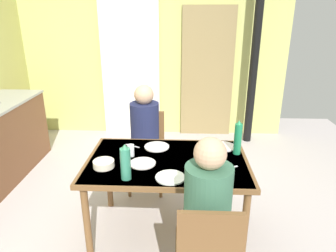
% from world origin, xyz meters
% --- Properties ---
extents(ground_plane, '(6.54, 6.54, 0.00)m').
position_xyz_m(ground_plane, '(0.00, 0.00, 0.00)').
color(ground_plane, '#BBB1B1').
extents(wall_back, '(4.24, 0.10, 2.78)m').
position_xyz_m(wall_back, '(0.00, 2.52, 1.39)').
color(wall_back, '#B9BC67').
rests_on(wall_back, ground_plane).
extents(door_wooden, '(0.80, 0.05, 2.00)m').
position_xyz_m(door_wooden, '(0.90, 2.44, 1.00)').
color(door_wooden, olive).
rests_on(door_wooden, ground_plane).
extents(stove_pipe_column, '(0.12, 0.12, 2.78)m').
position_xyz_m(stove_pipe_column, '(1.55, 2.17, 1.39)').
color(stove_pipe_column, black).
rests_on(stove_pipe_column, ground_plane).
extents(curtain_panel, '(0.90, 0.03, 2.33)m').
position_xyz_m(curtain_panel, '(-0.29, 2.42, 1.17)').
color(curtain_panel, white).
rests_on(curtain_panel, ground_plane).
extents(dining_table, '(1.36, 0.89, 0.73)m').
position_xyz_m(dining_table, '(0.40, -0.03, 0.66)').
color(dining_table, brown).
rests_on(dining_table, ground_plane).
extents(chair_near_diner, '(0.40, 0.40, 0.87)m').
position_xyz_m(chair_near_diner, '(0.69, -0.83, 0.50)').
color(chair_near_diner, brown).
rests_on(chair_near_diner, ground_plane).
extents(chair_far_diner, '(0.40, 0.40, 0.87)m').
position_xyz_m(chair_far_diner, '(0.13, 0.76, 0.50)').
color(chair_far_diner, brown).
rests_on(chair_far_diner, ground_plane).
extents(person_near_diner, '(0.30, 0.37, 0.77)m').
position_xyz_m(person_near_diner, '(0.69, -0.69, 0.78)').
color(person_near_diner, '#406A56').
rests_on(person_near_diner, ground_plane).
extents(person_far_diner, '(0.30, 0.37, 0.77)m').
position_xyz_m(person_far_diner, '(0.13, 0.63, 0.78)').
color(person_far_diner, '#1E2843').
rests_on(person_far_diner, ground_plane).
extents(water_bottle_green_near, '(0.08, 0.08, 0.28)m').
position_xyz_m(water_bottle_green_near, '(0.11, -0.35, 0.86)').
color(water_bottle_green_near, '#348467').
rests_on(water_bottle_green_near, dining_table).
extents(water_bottle_green_far, '(0.07, 0.07, 0.31)m').
position_xyz_m(water_bottle_green_far, '(1.01, 0.12, 0.88)').
color(water_bottle_green_far, '#1D7E4E').
rests_on(water_bottle_green_far, dining_table).
extents(serving_bowl_center, '(0.17, 0.17, 0.05)m').
position_xyz_m(serving_bowl_center, '(-0.10, -0.18, 0.76)').
color(serving_bowl_center, '#F3E6CB').
rests_on(serving_bowl_center, dining_table).
extents(dinner_plate_near_left, '(0.23, 0.23, 0.01)m').
position_xyz_m(dinner_plate_near_left, '(0.29, 0.22, 0.74)').
color(dinner_plate_near_left, white).
rests_on(dinner_plate_near_left, dining_table).
extents(dinner_plate_near_right, '(0.23, 0.23, 0.01)m').
position_xyz_m(dinner_plate_near_right, '(0.44, -0.33, 0.74)').
color(dinner_plate_near_right, white).
rests_on(dinner_plate_near_right, dining_table).
extents(dinner_plate_far_center, '(0.23, 0.23, 0.01)m').
position_xyz_m(dinner_plate_far_center, '(0.90, 0.26, 0.74)').
color(dinner_plate_far_center, white).
rests_on(dinner_plate_far_center, dining_table).
extents(dinner_plate_far_side, '(0.21, 0.21, 0.01)m').
position_xyz_m(dinner_plate_far_side, '(0.20, -0.11, 0.74)').
color(dinner_plate_far_side, white).
rests_on(dinner_plate_far_side, dining_table).
extents(drinking_glass_by_near_diner, '(0.06, 0.06, 0.09)m').
position_xyz_m(drinking_glass_by_near_diner, '(0.76, 0.14, 0.78)').
color(drinking_glass_by_near_diner, silver).
rests_on(drinking_glass_by_near_diner, dining_table).
extents(drinking_glass_by_far_diner, '(0.06, 0.06, 0.10)m').
position_xyz_m(drinking_glass_by_far_diner, '(0.08, 0.03, 0.78)').
color(drinking_glass_by_far_diner, silver).
rests_on(drinking_glass_by_far_diner, dining_table).
extents(cutlery_knife_near, '(0.14, 0.09, 0.00)m').
position_xyz_m(cutlery_knife_near, '(0.91, -0.16, 0.73)').
color(cutlery_knife_near, silver).
rests_on(cutlery_knife_near, dining_table).
extents(cutlery_fork_near, '(0.14, 0.09, 0.00)m').
position_xyz_m(cutlery_fork_near, '(0.68, -0.19, 0.73)').
color(cutlery_fork_near, silver).
rests_on(cutlery_fork_near, dining_table).
extents(cutlery_knife_far, '(0.14, 0.08, 0.00)m').
position_xyz_m(cutlery_knife_far, '(0.06, 0.24, 0.73)').
color(cutlery_knife_far, silver).
rests_on(cutlery_knife_far, dining_table).
extents(cutlery_fork_far, '(0.05, 0.15, 0.00)m').
position_xyz_m(cutlery_fork_far, '(0.89, -0.35, 0.73)').
color(cutlery_fork_far, silver).
rests_on(cutlery_fork_far, dining_table).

